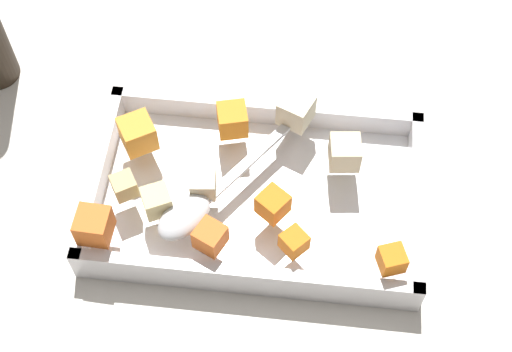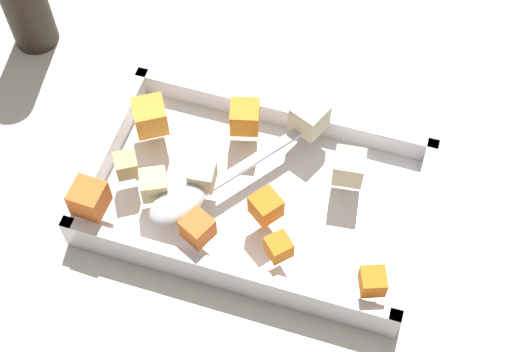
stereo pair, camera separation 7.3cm
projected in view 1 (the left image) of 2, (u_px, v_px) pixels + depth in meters
The scene contains 15 objects.
ground_plane at pixel (276, 190), 0.79m from camera, with size 4.00×4.00×0.00m, color beige.
baking_dish at pixel (256, 196), 0.77m from camera, with size 0.34×0.21×0.04m.
carrot_chunk_far_left at pixel (138, 134), 0.76m from camera, with size 0.03×0.03×0.03m, color orange.
carrot_chunk_corner_nw at pixel (94, 226), 0.70m from camera, with size 0.03×0.03×0.03m, color orange.
carrot_chunk_corner_se at pixel (274, 204), 0.71m from camera, with size 0.03×0.03×0.03m, color orange.
carrot_chunk_near_right at pixel (232, 120), 0.77m from camera, with size 0.03×0.03×0.03m, color orange.
carrot_chunk_heap_top at pixel (294, 242), 0.70m from camera, with size 0.02×0.02×0.02m, color orange.
carrot_chunk_corner_ne at pixel (392, 259), 0.69m from camera, with size 0.02×0.02×0.02m, color orange.
carrot_chunk_near_left at pixel (210, 237), 0.70m from camera, with size 0.03×0.03×0.03m, color orange.
potato_chunk_back_center at pixel (296, 110), 0.77m from camera, with size 0.03×0.03×0.03m, color beige.
potato_chunk_rim_edge at pixel (203, 185), 0.73m from camera, with size 0.03×0.03×0.03m, color beige.
potato_chunk_mid_left at pixel (345, 152), 0.74m from camera, with size 0.03×0.03×0.03m, color beige.
potato_chunk_front_center at pixel (124, 186), 0.73m from camera, with size 0.02×0.02×0.02m, color tan.
potato_chunk_heap_side at pixel (157, 201), 0.72m from camera, with size 0.03×0.03×0.03m, color #E0CC89.
serving_spoon at pixel (194, 208), 0.72m from camera, with size 0.14×0.18×0.02m.
Camera 1 is at (0.02, -0.40, 0.68)m, focal length 51.78 mm.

